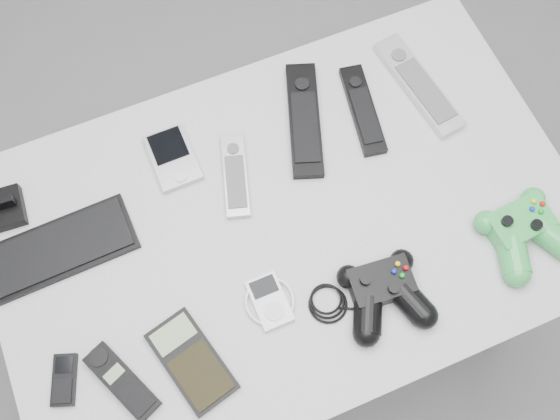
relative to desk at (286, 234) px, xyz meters
name	(u,v)px	position (x,y,z in m)	size (l,w,h in m)	color
floor	(273,336)	(-0.05, -0.05, -0.66)	(3.50, 3.50, 0.00)	slate
desk	(286,234)	(0.00, 0.00, 0.00)	(1.08, 0.69, 0.72)	gray
pda_keyboard	(61,248)	(-0.39, 0.11, 0.07)	(0.27, 0.11, 0.02)	black
pda	(173,158)	(-0.15, 0.20, 0.07)	(0.08, 0.12, 0.02)	#A4A3AA
remote_silver_a	(235,175)	(-0.05, 0.12, 0.07)	(0.04, 0.17, 0.02)	#A4A3AA
remote_black_a	(363,109)	(0.23, 0.16, 0.07)	(0.05, 0.20, 0.02)	black
remote_black_b	(304,119)	(0.12, 0.18, 0.07)	(0.06, 0.25, 0.02)	black
remote_silver_b	(418,85)	(0.36, 0.16, 0.07)	(0.06, 0.24, 0.02)	#B4B3BA
mobile_phone	(64,380)	(-0.45, -0.12, 0.07)	(0.04, 0.09, 0.01)	black
cordless_handset	(122,382)	(-0.36, -0.16, 0.07)	(0.05, 0.15, 0.02)	black
calculator	(192,361)	(-0.25, -0.17, 0.07)	(0.08, 0.17, 0.02)	black
mp3_player	(270,301)	(-0.08, -0.13, 0.07)	(0.09, 0.09, 0.02)	silver
controller_black	(384,291)	(0.10, -0.19, 0.09)	(0.26, 0.16, 0.05)	black
controller_green	(524,230)	(0.38, -0.19, 0.09)	(0.16, 0.17, 0.05)	#227F38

